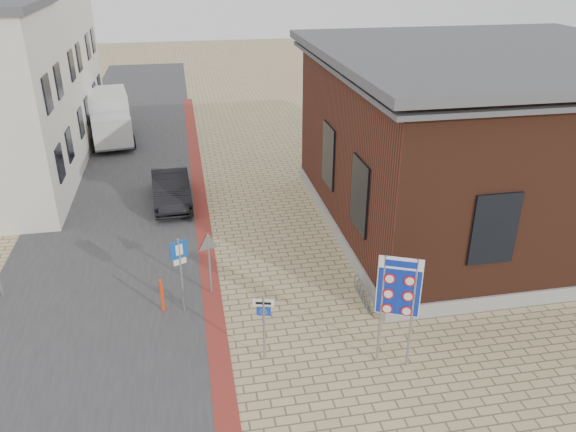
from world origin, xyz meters
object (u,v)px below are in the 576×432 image
object	(u,v)px
sedan	(171,187)
box_truck	(110,117)
border_sign	(399,289)
bollard	(162,296)
parking_sign	(180,263)
essen_sign	(264,319)

from	to	relation	value
sedan	box_truck	bearing A→B (deg)	106.42
border_sign	bollard	bearing A→B (deg)	173.09
border_sign	parking_sign	bearing A→B (deg)	171.05
box_truck	border_sign	size ratio (longest dim) A/B	1.70
essen_sign	parking_sign	size ratio (longest dim) A/B	0.82
sedan	box_truck	xyz separation A→B (m)	(-3.32, 9.48, 0.69)
box_truck	border_sign	distance (m)	23.18
sedan	border_sign	bearing A→B (deg)	-67.20
border_sign	essen_sign	size ratio (longest dim) A/B	1.59
bollard	essen_sign	bearing A→B (deg)	-45.97
parking_sign	bollard	bearing A→B (deg)	145.79
box_truck	bollard	world-z (taller)	box_truck
sedan	parking_sign	world-z (taller)	parking_sign
sedan	parking_sign	xyz separation A→B (m)	(0.33, -8.37, 0.95)
box_truck	essen_sign	size ratio (longest dim) A/B	2.70
parking_sign	sedan	bearing A→B (deg)	68.01
border_sign	essen_sign	xyz separation A→B (m)	(-3.30, 0.80, -1.02)
border_sign	bollard	distance (m)	7.22
parking_sign	bollard	world-z (taller)	parking_sign
box_truck	bollard	size ratio (longest dim) A/B	4.99
bollard	box_truck	bearing A→B (deg)	99.67
essen_sign	parking_sign	bearing A→B (deg)	142.71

